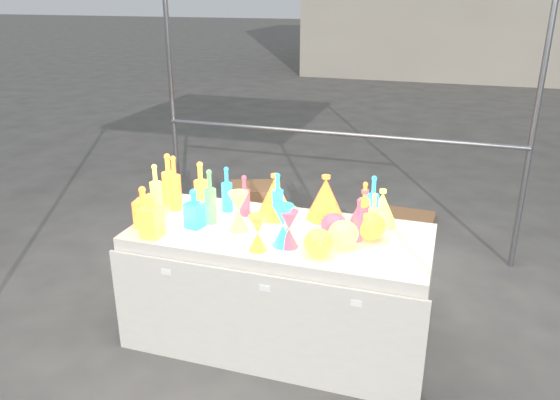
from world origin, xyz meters
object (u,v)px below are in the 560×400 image
(cardboard_box_closed, at_px, (255,203))
(lampshade_0, at_px, (275,195))
(bottle_0, at_px, (169,179))
(globe_0, at_px, (319,244))
(decanter_0, at_px, (151,215))
(display_table, at_px, (280,286))
(hourglass_0, at_px, (258,233))

(cardboard_box_closed, relative_size, lampshade_0, 1.78)
(bottle_0, relative_size, globe_0, 2.12)
(cardboard_box_closed, distance_m, globe_0, 2.34)
(bottle_0, bearing_deg, lampshade_0, 0.38)
(decanter_0, height_order, lampshade_0, lampshade_0)
(display_table, height_order, decanter_0, decanter_0)
(display_table, bearing_deg, cardboard_box_closed, 115.08)
(display_table, height_order, lampshade_0, lampshade_0)
(display_table, height_order, bottle_0, bottle_0)
(cardboard_box_closed, bearing_deg, hourglass_0, -87.73)
(globe_0, bearing_deg, decanter_0, -176.18)
(globe_0, bearing_deg, bottle_0, 158.88)
(hourglass_0, height_order, globe_0, hourglass_0)
(cardboard_box_closed, relative_size, globe_0, 3.05)
(bottle_0, distance_m, globe_0, 1.23)
(cardboard_box_closed, xyz_separation_m, hourglass_0, (0.77, -2.01, 0.67))
(decanter_0, relative_size, hourglass_0, 1.31)
(display_table, height_order, globe_0, globe_0)
(cardboard_box_closed, distance_m, hourglass_0, 2.25)
(lampshade_0, bearing_deg, cardboard_box_closed, 128.70)
(cardboard_box_closed, xyz_separation_m, lampshade_0, (0.71, -1.52, 0.71))
(display_table, relative_size, lampshade_0, 6.48)
(display_table, height_order, hourglass_0, hourglass_0)
(display_table, relative_size, decanter_0, 6.80)
(lampshade_0, bearing_deg, decanter_0, -125.44)
(decanter_0, distance_m, globe_0, 0.99)
(hourglass_0, xyz_separation_m, globe_0, (0.34, 0.04, -0.04))
(decanter_0, bearing_deg, display_table, 26.16)
(bottle_0, bearing_deg, globe_0, -21.12)
(lampshade_0, bearing_deg, display_table, -51.92)
(decanter_0, bearing_deg, hourglass_0, 4.98)
(globe_0, bearing_deg, lampshade_0, 131.56)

